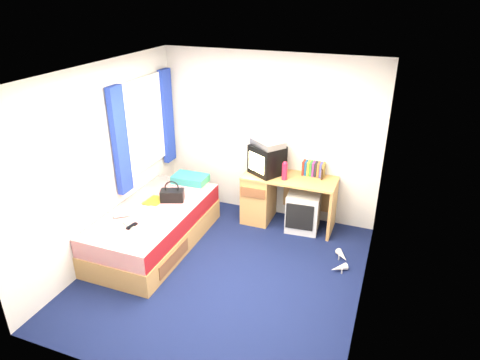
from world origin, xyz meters
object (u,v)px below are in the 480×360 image
at_px(handbag, 172,195).
at_px(water_bottle, 122,214).
at_px(remote_control, 132,226).
at_px(pink_water_bottle, 285,172).
at_px(aerosol_can, 282,169).
at_px(storage_cube, 303,211).
at_px(towel, 154,215).
at_px(vcr, 268,143).
at_px(crt_tv, 267,160).
at_px(white_heels, 340,262).
at_px(magazine, 154,201).
at_px(picture_frame, 322,174).
at_px(bed, 155,227).
at_px(colour_swatch_fan, 129,225).
at_px(desk, 271,196).
at_px(pillow, 190,179).

distance_m(handbag, water_bottle, 0.72).
bearing_deg(remote_control, pink_water_bottle, 54.52).
relative_size(handbag, remote_control, 2.19).
relative_size(aerosol_can, remote_control, 1.03).
height_order(storage_cube, towel, towel).
height_order(vcr, water_bottle, vcr).
height_order(crt_tv, remote_control, crt_tv).
distance_m(handbag, white_heels, 2.35).
xyz_separation_m(magazine, remote_control, (0.10, -0.67, 0.00)).
height_order(magazine, white_heels, magazine).
bearing_deg(magazine, aerosol_can, 34.82).
bearing_deg(towel, handbag, 91.82).
xyz_separation_m(storage_cube, crt_tv, (-0.58, 0.06, 0.68)).
bearing_deg(towel, remote_control, -115.82).
distance_m(crt_tv, picture_frame, 0.79).
xyz_separation_m(bed, vcr, (1.17, 1.18, 0.94)).
xyz_separation_m(storage_cube, vcr, (-0.57, 0.06, 0.93)).
height_order(crt_tv, colour_swatch_fan, crt_tv).
relative_size(vcr, water_bottle, 2.19).
bearing_deg(white_heels, storage_cube, 133.34).
xyz_separation_m(handbag, magazine, (-0.22, -0.11, -0.08)).
relative_size(water_bottle, colour_swatch_fan, 0.91).
relative_size(bed, towel, 7.50).
bearing_deg(desk, crt_tv, -179.95).
relative_size(bed, pink_water_bottle, 8.46).
bearing_deg(picture_frame, water_bottle, -153.83).
distance_m(storage_cube, remote_control, 2.38).
bearing_deg(vcr, pink_water_bottle, 13.97).
relative_size(pillow, magazine, 1.78).
distance_m(desk, storage_cube, 0.53).
bearing_deg(towel, white_heels, 15.39).
bearing_deg(vcr, desk, 33.32).
xyz_separation_m(vcr, aerosol_can, (0.22, 0.04, -0.37)).
distance_m(crt_tv, colour_swatch_fan, 2.09).
height_order(storage_cube, crt_tv, crt_tv).
xyz_separation_m(picture_frame, aerosol_can, (-0.55, -0.06, 0.01)).
height_order(pillow, crt_tv, crt_tv).
relative_size(crt_tv, water_bottle, 2.77).
bearing_deg(vcr, aerosol_can, 47.03).
relative_size(crt_tv, pink_water_bottle, 2.34).
xyz_separation_m(bed, water_bottle, (-0.25, -0.32, 0.31)).
distance_m(towel, white_heels, 2.41).
bearing_deg(picture_frame, aerosol_can, 176.37).
distance_m(picture_frame, aerosol_can, 0.55).
xyz_separation_m(desk, storage_cube, (0.51, -0.06, -0.13)).
bearing_deg(vcr, picture_frame, 44.18).
distance_m(vcr, colour_swatch_fan, 2.15).
bearing_deg(picture_frame, pillow, -178.98).
height_order(colour_swatch_fan, white_heels, colour_swatch_fan).
relative_size(towel, remote_control, 1.67).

